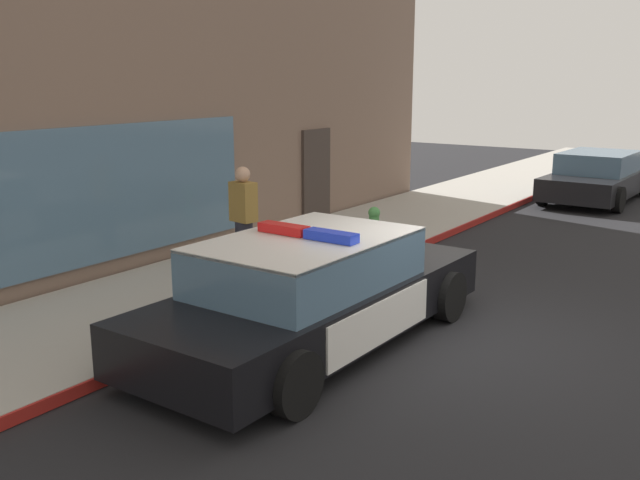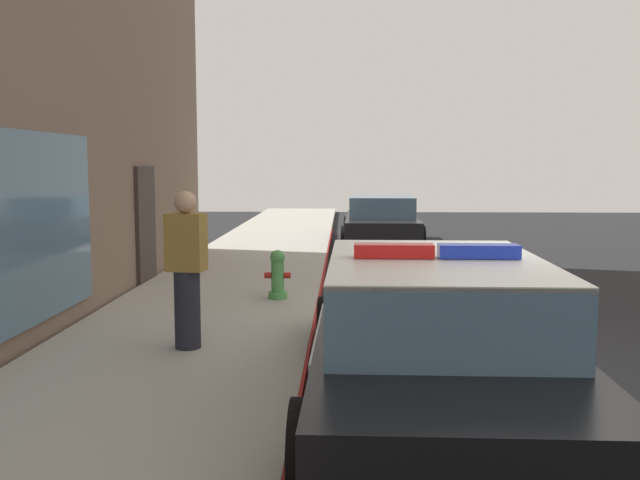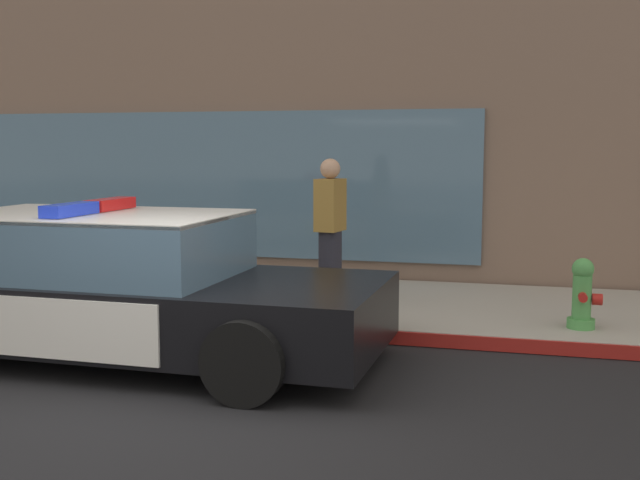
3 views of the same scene
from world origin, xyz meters
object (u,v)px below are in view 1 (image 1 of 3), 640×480
object	(u,v)px
fire_hydrant	(374,227)
pedestrian_on_sidewalk	(244,220)
police_cruiser	(314,291)
car_down_street	(597,177)

from	to	relation	value
fire_hydrant	pedestrian_on_sidewalk	distance (m)	2.97
police_cruiser	pedestrian_on_sidewalk	bearing A→B (deg)	58.31
pedestrian_on_sidewalk	fire_hydrant	bearing A→B (deg)	-5.01
police_cruiser	fire_hydrant	distance (m)	4.74
fire_hydrant	pedestrian_on_sidewalk	bearing A→B (deg)	165.95
police_cruiser	pedestrian_on_sidewalk	size ratio (longest dim) A/B	3.02
car_down_street	pedestrian_on_sidewalk	size ratio (longest dim) A/B	2.62
police_cruiser	car_down_street	world-z (taller)	police_cruiser
police_cruiser	car_down_street	distance (m)	12.65
fire_hydrant	car_down_street	size ratio (longest dim) A/B	0.16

